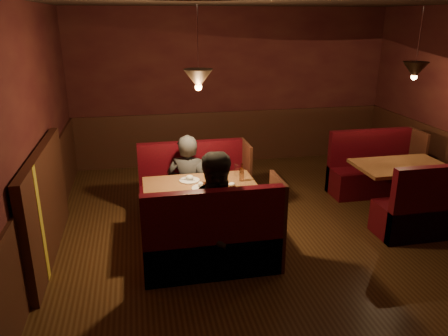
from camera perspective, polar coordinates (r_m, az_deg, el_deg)
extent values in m
cube|color=#381F0D|center=(5.64, 8.87, -10.00)|extent=(6.00, 7.00, 0.01)
cube|color=black|center=(8.40, 1.11, 10.44)|extent=(6.00, 0.01, 2.90)
cube|color=black|center=(4.92, -25.14, 2.32)|extent=(0.01, 7.00, 2.90)
cube|color=#3D1A11|center=(8.57, 1.10, 4.13)|extent=(6.00, 0.04, 1.00)
cube|color=#3D1A11|center=(5.24, -23.42, -7.64)|extent=(0.04, 7.00, 1.00)
cube|color=#3D1A11|center=(5.52, -22.24, -4.39)|extent=(0.10, 2.20, 1.30)
cube|color=gold|center=(5.02, -22.71, -6.82)|extent=(0.01, 0.12, 1.30)
cylinder|color=#333333|center=(5.06, -3.47, 16.04)|extent=(0.01, 0.01, 0.80)
cone|color=black|center=(5.09, -3.38, 11.54)|extent=(0.34, 0.34, 0.22)
sphere|color=#FFBF72|center=(5.11, -3.36, 10.54)|extent=(0.08, 0.08, 0.08)
cylinder|color=#333333|center=(6.43, 24.16, 15.14)|extent=(0.01, 0.01, 0.80)
cone|color=black|center=(6.46, 23.68, 11.62)|extent=(0.34, 0.34, 0.22)
sphere|color=#FFBF72|center=(6.47, 23.57, 10.84)|extent=(0.08, 0.08, 0.08)
cube|color=brown|center=(5.43, -3.11, -2.45)|extent=(1.40, 0.85, 0.05)
cylinder|color=#3D1A11|center=(5.58, -3.04, -6.03)|extent=(0.14, 0.14, 0.70)
cylinder|color=#3D1A11|center=(5.73, -2.98, -9.02)|extent=(0.56, 0.56, 0.04)
cylinder|color=silver|center=(5.28, -2.74, -2.70)|extent=(0.28, 0.28, 0.02)
cube|color=black|center=(5.34, -2.62, -2.11)|extent=(0.09, 0.08, 0.03)
ellipsoid|color=silver|center=(5.32, -3.08, -2.10)|extent=(0.07, 0.07, 0.06)
cube|color=tan|center=(5.22, -1.65, -2.67)|extent=(0.09, 0.08, 0.03)
cylinder|color=silver|center=(5.23, -2.42, -2.75)|extent=(0.10, 0.09, 0.01)
cylinder|color=silver|center=(5.55, -4.54, -1.62)|extent=(0.26, 0.26, 0.01)
ellipsoid|color=beige|center=(5.56, -4.51, -1.22)|extent=(0.10, 0.10, 0.05)
cube|color=silver|center=(5.54, -4.83, -1.57)|extent=(0.19, 0.10, 0.00)
cylinder|color=white|center=(5.47, -0.43, -1.50)|extent=(0.05, 0.05, 0.08)
cylinder|color=white|center=(5.69, 1.71, -0.32)|extent=(0.08, 0.08, 0.15)
cylinder|color=white|center=(5.32, 2.52, -1.76)|extent=(0.08, 0.08, 0.15)
cylinder|color=#47230F|center=(5.52, 2.32, -0.89)|extent=(0.06, 0.06, 0.16)
cylinder|color=#47230F|center=(5.49, 2.34, 0.23)|extent=(0.03, 0.03, 0.07)
ellipsoid|color=white|center=(5.37, 1.01, -2.15)|extent=(0.11, 0.11, 0.04)
cube|color=black|center=(6.29, -4.01, -4.30)|extent=(1.50, 0.55, 0.45)
cube|color=black|center=(6.37, -4.33, -1.07)|extent=(1.50, 0.12, 1.05)
cube|color=#3D1A11|center=(6.31, 2.87, -1.25)|extent=(0.04, 0.55, 1.05)
cube|color=black|center=(5.00, -1.75, -10.80)|extent=(1.50, 0.55, 0.45)
cube|color=black|center=(4.67, -1.33, -8.91)|extent=(1.50, 0.12, 1.05)
cube|color=#3D1A11|center=(5.03, 6.95, -6.90)|extent=(0.04, 0.55, 1.05)
cube|color=brown|center=(6.73, 22.16, 0.23)|extent=(1.29, 0.82, 0.05)
cylinder|color=#3D1A11|center=(6.85, 21.79, -2.64)|extent=(0.14, 0.14, 0.68)
cylinder|color=#3D1A11|center=(6.97, 21.47, -5.08)|extent=(0.54, 0.54, 0.04)
cube|color=black|center=(7.44, 18.82, -1.57)|extent=(1.38, 0.53, 0.44)
cube|color=black|center=(7.52, 18.29, 1.04)|extent=(1.38, 0.12, 1.02)
cube|color=#3D1A11|center=(7.73, 23.62, 0.86)|extent=(0.04, 0.53, 1.02)
cube|color=black|center=(6.37, 25.00, -5.90)|extent=(1.38, 0.53, 0.44)
cube|color=black|center=(6.12, 26.50, -4.20)|extent=(1.38, 0.12, 1.02)
imported|color=#2E2E2E|center=(5.96, -4.77, 0.21)|extent=(0.67, 0.55, 1.59)
imported|color=black|center=(4.77, -0.49, -3.81)|extent=(0.99, 0.87, 1.72)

